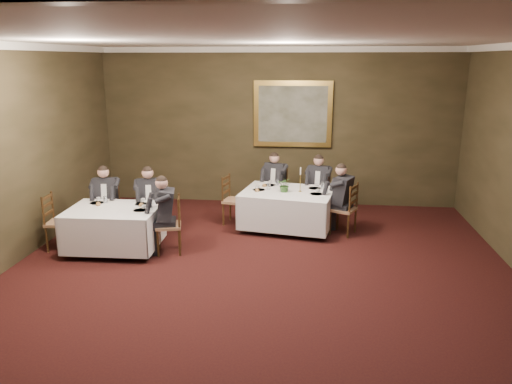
% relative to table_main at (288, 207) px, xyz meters
% --- Properties ---
extents(ground, '(10.00, 10.00, 0.00)m').
position_rel_table_main_xyz_m(ground, '(-0.33, -3.16, -0.45)').
color(ground, black).
rests_on(ground, ground).
extents(ceiling, '(8.00, 10.00, 0.10)m').
position_rel_table_main_xyz_m(ceiling, '(-0.33, -3.16, 3.05)').
color(ceiling, silver).
rests_on(ceiling, back_wall).
extents(back_wall, '(8.00, 0.10, 3.50)m').
position_rel_table_main_xyz_m(back_wall, '(-0.33, 1.84, 1.30)').
color(back_wall, '#2E2917').
rests_on(back_wall, ground).
extents(crown_molding, '(8.00, 10.00, 0.12)m').
position_rel_table_main_xyz_m(crown_molding, '(-0.33, -3.16, 2.99)').
color(crown_molding, white).
rests_on(crown_molding, back_wall).
extents(table_main, '(1.93, 1.59, 0.67)m').
position_rel_table_main_xyz_m(table_main, '(0.00, 0.00, 0.00)').
color(table_main, black).
rests_on(table_main, ground).
extents(table_second, '(1.58, 1.22, 0.67)m').
position_rel_table_main_xyz_m(table_second, '(-2.93, -1.50, -0.00)').
color(table_second, black).
rests_on(table_second, ground).
extents(chair_main_backleft, '(0.54, 0.53, 1.00)m').
position_rel_table_main_xyz_m(chair_main_backleft, '(-0.31, 0.95, -0.17)').
color(chair_main_backleft, '#8E6948').
rests_on(chair_main_backleft, ground).
extents(diner_main_backleft, '(0.52, 0.58, 1.35)m').
position_rel_table_main_xyz_m(diner_main_backleft, '(-0.31, 0.94, 0.06)').
color(diner_main_backleft, black).
rests_on(diner_main_backleft, chair_main_backleft).
extents(chair_main_backright, '(0.52, 0.51, 1.00)m').
position_rel_table_main_xyz_m(chair_main_backright, '(0.61, 0.80, -0.17)').
color(chair_main_backright, '#8E6948').
rests_on(chair_main_backright, ground).
extents(diner_main_backright, '(0.50, 0.56, 1.35)m').
position_rel_table_main_xyz_m(diner_main_backright, '(0.61, 0.79, 0.06)').
color(diner_main_backright, black).
rests_on(diner_main_backright, chair_main_backright).
extents(chair_main_endleft, '(0.50, 0.52, 1.00)m').
position_rel_table_main_xyz_m(chair_main_endleft, '(-1.08, 0.19, -0.17)').
color(chair_main_endleft, '#8E6948').
rests_on(chair_main_endleft, ground).
extents(chair_main_endright, '(0.57, 0.58, 1.00)m').
position_rel_table_main_xyz_m(chair_main_endright, '(1.08, -0.19, -0.17)').
color(chair_main_endright, '#8E6948').
rests_on(chair_main_endright, ground).
extents(diner_main_endright, '(0.60, 0.56, 1.35)m').
position_rel_table_main_xyz_m(diner_main_endright, '(1.07, -0.18, 0.06)').
color(diner_main_endright, black).
rests_on(diner_main_endright, chair_main_endright).
extents(chair_sec_backleft, '(0.50, 0.49, 1.00)m').
position_rel_table_main_xyz_m(chair_sec_backleft, '(-3.36, -0.73, -0.17)').
color(chair_sec_backleft, '#8E6948').
rests_on(chair_sec_backleft, ground).
extents(diner_sec_backleft, '(0.48, 0.54, 1.35)m').
position_rel_table_main_xyz_m(diner_sec_backleft, '(-3.36, -0.74, 0.06)').
color(diner_sec_backleft, black).
rests_on(diner_sec_backleft, chair_sec_backleft).
extents(chair_sec_backright, '(0.53, 0.52, 1.00)m').
position_rel_table_main_xyz_m(chair_sec_backright, '(-2.54, -0.70, -0.17)').
color(chair_sec_backright, '#8E6948').
rests_on(chair_sec_backright, ground).
extents(diner_sec_backright, '(0.51, 0.57, 1.35)m').
position_rel_table_main_xyz_m(diner_sec_backright, '(-2.54, -0.71, 0.06)').
color(diner_sec_backright, black).
rests_on(diner_sec_backright, chair_sec_backright).
extents(chair_sec_endright, '(0.51, 0.53, 1.00)m').
position_rel_table_main_xyz_m(chair_sec_endright, '(-1.95, -1.47, -0.17)').
color(chair_sec_endright, '#8E6948').
rests_on(chair_sec_endright, ground).
extents(diner_sec_endright, '(0.56, 0.50, 1.35)m').
position_rel_table_main_xyz_m(diner_sec_endright, '(-1.97, -1.48, 0.06)').
color(diner_sec_endright, black).
rests_on(diner_sec_endright, chair_sec_endright).
extents(chair_sec_endleft, '(0.45, 0.47, 1.00)m').
position_rel_table_main_xyz_m(chair_sec_endleft, '(-3.90, -1.53, -0.17)').
color(chair_sec_endleft, '#8E6948').
rests_on(chair_sec_endleft, ground).
extents(centerpiece, '(0.29, 0.25, 0.30)m').
position_rel_table_main_xyz_m(centerpiece, '(-0.05, -0.06, 0.47)').
color(centerpiece, '#2D5926').
rests_on(centerpiece, table_main).
extents(candlestick, '(0.07, 0.07, 0.49)m').
position_rel_table_main_xyz_m(candlestick, '(0.24, -0.00, 0.49)').
color(candlestick, '#AE8F35').
rests_on(candlestick, table_main).
extents(place_setting_table_main, '(0.33, 0.31, 0.14)m').
position_rel_table_main_xyz_m(place_setting_table_main, '(-0.34, 0.46, 0.35)').
color(place_setting_table_main, white).
rests_on(place_setting_table_main, table_main).
extents(place_setting_table_second, '(0.33, 0.31, 0.14)m').
position_rel_table_main_xyz_m(place_setting_table_second, '(-3.29, -1.17, 0.35)').
color(place_setting_table_second, white).
rests_on(place_setting_table_second, table_second).
extents(painting, '(1.73, 0.09, 1.45)m').
position_rel_table_main_xyz_m(painting, '(0.00, 1.78, 1.61)').
color(painting, '#E9BB55').
rests_on(painting, back_wall).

